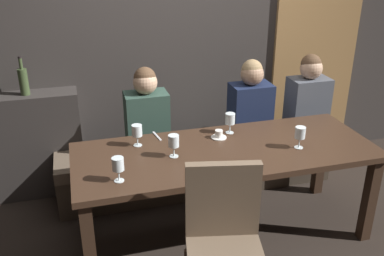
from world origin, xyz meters
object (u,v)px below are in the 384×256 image
(wine_glass_center_back, at_px, (174,141))
(wine_bottle_pale_label, at_px, (23,81))
(fork_on_table, at_px, (157,136))
(espresso_cup, at_px, (219,135))
(diner_far_end, at_px, (308,97))
(wine_glass_near_left, at_px, (137,132))
(wine_glass_end_left, at_px, (230,119))
(diner_bearded, at_px, (250,103))
(wine_glass_end_right, at_px, (118,165))
(wine_glass_far_right, at_px, (300,133))
(chair_near_side, at_px, (224,236))
(diner_redhead, at_px, (147,112))
(dining_table, at_px, (226,160))
(banquette_bench, at_px, (198,166))

(wine_glass_center_back, bearing_deg, wine_bottle_pale_label, 134.81)
(fork_on_table, bearing_deg, wine_bottle_pale_label, 136.53)
(espresso_cup, bearing_deg, diner_far_end, 25.04)
(diner_far_end, distance_m, wine_glass_near_left, 1.71)
(wine_bottle_pale_label, distance_m, wine_glass_near_left, 1.15)
(espresso_cup, bearing_deg, wine_glass_end_left, 30.39)
(diner_bearded, distance_m, wine_glass_end_right, 1.57)
(wine_glass_center_back, bearing_deg, wine_glass_far_right, -7.00)
(chair_near_side, relative_size, espresso_cup, 8.17)
(diner_redhead, bearing_deg, diner_far_end, -1.76)
(dining_table, height_order, diner_redhead, diner_redhead)
(diner_bearded, bearing_deg, wine_glass_far_right, -86.63)
(wine_glass_end_right, bearing_deg, diner_redhead, 70.05)
(dining_table, bearing_deg, wine_glass_center_back, -179.17)
(diner_redhead, height_order, wine_glass_far_right, diner_redhead)
(diner_far_end, xyz_separation_m, fork_on_table, (-1.48, -0.33, -0.06))
(diner_bearded, height_order, fork_on_table, diner_bearded)
(diner_redhead, distance_m, wine_glass_end_right, 1.03)
(dining_table, height_order, chair_near_side, chair_near_side)
(diner_bearded, relative_size, wine_bottle_pale_label, 2.30)
(banquette_bench, bearing_deg, chair_near_side, -100.57)
(dining_table, distance_m, wine_glass_far_right, 0.57)
(chair_near_side, height_order, wine_glass_near_left, chair_near_side)
(wine_glass_end_right, bearing_deg, banquette_bench, 49.44)
(wine_bottle_pale_label, distance_m, wine_glass_end_right, 1.42)
(chair_near_side, bearing_deg, banquette_bench, 79.43)
(dining_table, distance_m, diner_far_end, 1.26)
(dining_table, relative_size, wine_glass_near_left, 13.41)
(diner_far_end, height_order, fork_on_table, diner_far_end)
(wine_glass_center_back, height_order, wine_glass_end_left, same)
(diner_bearded, xyz_separation_m, wine_glass_far_right, (0.05, -0.80, 0.05))
(wine_glass_end_left, bearing_deg, dining_table, -115.27)
(diner_far_end, height_order, wine_bottle_pale_label, wine_bottle_pale_label)
(wine_glass_end_right, bearing_deg, dining_table, 16.49)
(diner_far_end, xyz_separation_m, wine_glass_near_left, (-1.65, -0.44, 0.05))
(wine_glass_near_left, height_order, espresso_cup, wine_glass_near_left)
(wine_glass_end_left, xyz_separation_m, espresso_cup, (-0.11, -0.07, -0.09))
(diner_redhead, xyz_separation_m, wine_glass_end_right, (-0.35, -0.97, 0.05))
(diner_redhead, xyz_separation_m, wine_glass_center_back, (0.06, -0.73, 0.06))
(diner_redhead, distance_m, wine_glass_end_left, 0.74)
(dining_table, relative_size, chair_near_side, 2.24)
(wine_glass_far_right, bearing_deg, dining_table, 167.28)
(diner_redhead, height_order, wine_bottle_pale_label, wine_bottle_pale_label)
(diner_redhead, distance_m, espresso_cup, 0.70)
(espresso_cup, distance_m, fork_on_table, 0.48)
(diner_far_end, xyz_separation_m, wine_glass_center_back, (-1.43, -0.69, 0.05))
(diner_far_end, xyz_separation_m, wine_glass_end_right, (-1.85, -0.92, 0.05))
(banquette_bench, distance_m, wine_glass_end_left, 0.77)
(diner_redhead, bearing_deg, wine_glass_end_left, -38.53)
(wine_glass_end_left, bearing_deg, espresso_cup, -149.61)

